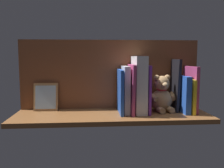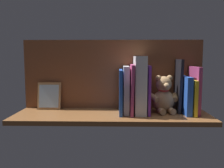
{
  "view_description": "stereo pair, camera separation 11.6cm",
  "coord_description": "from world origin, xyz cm",
  "px_view_note": "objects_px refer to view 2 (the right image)",
  "views": [
    {
      "loc": [
        8.84,
        115.22,
        27.71
      ],
      "look_at": [
        0.0,
        0.0,
        14.74
      ],
      "focal_mm": 38.08,
      "sensor_mm": 36.0,
      "label": 1
    },
    {
      "loc": [
        -2.77,
        115.52,
        27.71
      ],
      "look_at": [
        0.0,
        0.0,
        14.74
      ],
      "focal_mm": 38.08,
      "sensor_mm": 36.0,
      "label": 2
    }
  ],
  "objects_px": {
    "book_0": "(194,90)",
    "teddy_bear": "(164,96)",
    "dictionary_thick_white": "(140,85)",
    "picture_frame_leaning": "(49,96)"
  },
  "relations": [
    {
      "from": "book_0",
      "to": "dictionary_thick_white",
      "type": "height_order",
      "value": "dictionary_thick_white"
    },
    {
      "from": "book_0",
      "to": "picture_frame_leaning",
      "type": "distance_m",
      "value": 0.76
    },
    {
      "from": "book_0",
      "to": "dictionary_thick_white",
      "type": "distance_m",
      "value": 0.28
    },
    {
      "from": "book_0",
      "to": "picture_frame_leaning",
      "type": "bearing_deg",
      "value": -4.79
    },
    {
      "from": "book_0",
      "to": "dictionary_thick_white",
      "type": "bearing_deg",
      "value": 1.58
    },
    {
      "from": "book_0",
      "to": "teddy_bear",
      "type": "height_order",
      "value": "book_0"
    },
    {
      "from": "teddy_bear",
      "to": "dictionary_thick_white",
      "type": "height_order",
      "value": "dictionary_thick_white"
    },
    {
      "from": "book_0",
      "to": "teddy_bear",
      "type": "distance_m",
      "value": 0.15
    },
    {
      "from": "teddy_bear",
      "to": "picture_frame_leaning",
      "type": "bearing_deg",
      "value": -15.61
    },
    {
      "from": "dictionary_thick_white",
      "to": "picture_frame_leaning",
      "type": "height_order",
      "value": "dictionary_thick_white"
    }
  ]
}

